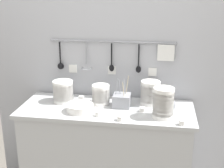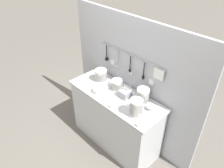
{
  "view_description": "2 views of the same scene",
  "coord_description": "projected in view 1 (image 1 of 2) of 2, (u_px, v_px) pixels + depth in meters",
  "views": [
    {
      "loc": [
        0.41,
        -2.29,
        1.88
      ],
      "look_at": [
        0.05,
        -0.02,
        1.13
      ],
      "focal_mm": 50.0,
      "sensor_mm": 36.0,
      "label": 1
    },
    {
      "loc": [
        1.62,
        -1.65,
        2.72
      ],
      "look_at": [
        -0.07,
        0.0,
        1.05
      ],
      "focal_mm": 35.0,
      "sensor_mm": 36.0,
      "label": 2
    }
  ],
  "objects": [
    {
      "name": "back_wall",
      "position": [
        112.0,
        91.0,
        2.79
      ],
      "size": [
        2.2,
        0.11,
        1.91
      ],
      "color": "#A8AAB2",
      "rests_on": "ground"
    },
    {
      "name": "cup_back_right",
      "position": [
        182.0,
        123.0,
        2.2
      ],
      "size": [
        0.05,
        0.05,
        0.04
      ],
      "color": "white",
      "rests_on": "counter"
    },
    {
      "name": "bowl_stack_wide_centre",
      "position": [
        163.0,
        103.0,
        2.3
      ],
      "size": [
        0.15,
        0.15,
        0.23
      ],
      "color": "white",
      "rests_on": "counter"
    },
    {
      "name": "cup_front_left",
      "position": [
        98.0,
        114.0,
        2.35
      ],
      "size": [
        0.05,
        0.05,
        0.04
      ],
      "color": "white",
      "rests_on": "counter"
    },
    {
      "name": "cup_by_caddy",
      "position": [
        81.0,
        98.0,
        2.67
      ],
      "size": [
        0.05,
        0.05,
        0.04
      ],
      "color": "white",
      "rests_on": "counter"
    },
    {
      "name": "cutlery_caddy",
      "position": [
        122.0,
        100.0,
        2.53
      ],
      "size": [
        0.14,
        0.14,
        0.25
      ],
      "color": "#93969E",
      "rests_on": "counter"
    },
    {
      "name": "steel_mixing_bowl",
      "position": [
        169.0,
        105.0,
        2.52
      ],
      "size": [
        0.1,
        0.1,
        0.04
      ],
      "color": "#93969E",
      "rests_on": "counter"
    },
    {
      "name": "bowl_stack_tall_left",
      "position": [
        150.0,
        93.0,
        2.56
      ],
      "size": [
        0.16,
        0.16,
        0.2
      ],
      "color": "white",
      "rests_on": "counter"
    },
    {
      "name": "bowl_stack_back_corner",
      "position": [
        101.0,
        94.0,
        2.57
      ],
      "size": [
        0.14,
        0.14,
        0.16
      ],
      "color": "white",
      "rests_on": "counter"
    },
    {
      "name": "cup_mid_row",
      "position": [
        142.0,
        109.0,
        2.43
      ],
      "size": [
        0.05,
        0.05,
        0.04
      ],
      "color": "white",
      "rests_on": "counter"
    },
    {
      "name": "cup_back_left",
      "position": [
        120.0,
        118.0,
        2.27
      ],
      "size": [
        0.05,
        0.05,
        0.04
      ],
      "color": "white",
      "rests_on": "counter"
    },
    {
      "name": "bowl_stack_nested_right",
      "position": [
        63.0,
        91.0,
        2.62
      ],
      "size": [
        0.17,
        0.17,
        0.18
      ],
      "color": "white",
      "rests_on": "counter"
    },
    {
      "name": "plate_stack",
      "position": [
        80.0,
        108.0,
        2.44
      ],
      "size": [
        0.21,
        0.21,
        0.06
      ],
      "color": "white",
      "rests_on": "counter"
    },
    {
      "name": "counter",
      "position": [
        107.0,
        158.0,
        2.65
      ],
      "size": [
        1.4,
        0.55,
        0.92
      ],
      "color": "#B7BABC",
      "rests_on": "ground"
    }
  ]
}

